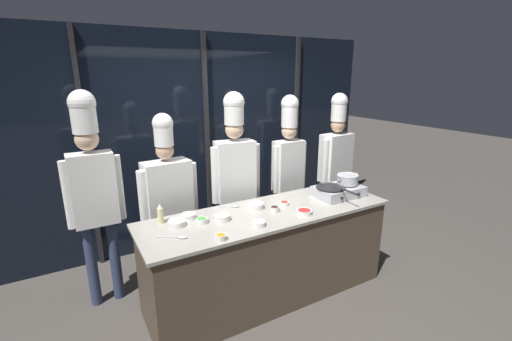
{
  "coord_description": "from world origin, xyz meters",
  "views": [
    {
      "loc": [
        -1.64,
        -2.6,
        2.2
      ],
      "look_at": [
        0.0,
        0.25,
        1.27
      ],
      "focal_mm": 24.0,
      "sensor_mm": 36.0,
      "label": 1
    }
  ],
  "objects_px": {
    "prep_bowl_carrots": "(221,237)",
    "serving_spoon_solid": "(233,206)",
    "prep_bowl_bell_pepper": "(304,212)",
    "prep_bowl_rice": "(222,217)",
    "squeeze_bottle_oil": "(160,214)",
    "chef_sous": "(168,192)",
    "chef_line": "(235,169)",
    "prep_bowl_onion": "(259,223)",
    "prep_bowl_bean_sprouts": "(177,223)",
    "prep_bowl_scallions": "(202,220)",
    "serving_spoon_slotted": "(179,237)",
    "frying_pan": "(331,185)",
    "portable_stove": "(339,191)",
    "prep_bowl_chili_flakes": "(284,203)",
    "chef_apprentice": "(336,157)",
    "prep_bowl_garlic": "(188,216)",
    "chef_head": "(93,182)",
    "chef_pastry": "(288,161)",
    "prep_bowl_soy_glaze": "(274,209)",
    "prep_bowl_noodles": "(256,205)",
    "stock_pot": "(348,179)"
  },
  "relations": [
    {
      "from": "prep_bowl_carrots",
      "to": "serving_spoon_solid",
      "type": "relative_size",
      "value": 0.46
    },
    {
      "from": "prep_bowl_bell_pepper",
      "to": "serving_spoon_solid",
      "type": "bearing_deg",
      "value": 135.94
    },
    {
      "from": "prep_bowl_rice",
      "to": "serving_spoon_solid",
      "type": "relative_size",
      "value": 0.69
    },
    {
      "from": "squeeze_bottle_oil",
      "to": "chef_sous",
      "type": "relative_size",
      "value": 0.1
    },
    {
      "from": "prep_bowl_rice",
      "to": "chef_line",
      "type": "relative_size",
      "value": 0.07
    },
    {
      "from": "prep_bowl_onion",
      "to": "prep_bowl_bean_sprouts",
      "type": "distance_m",
      "value": 0.72
    },
    {
      "from": "prep_bowl_scallions",
      "to": "serving_spoon_slotted",
      "type": "xyz_separation_m",
      "value": [
        -0.27,
        -0.18,
        -0.02
      ]
    },
    {
      "from": "frying_pan",
      "to": "serving_spoon_slotted",
      "type": "relative_size",
      "value": 2.32
    },
    {
      "from": "portable_stove",
      "to": "prep_bowl_carrots",
      "type": "xyz_separation_m",
      "value": [
        -1.53,
        -0.3,
        -0.03
      ]
    },
    {
      "from": "chef_line",
      "to": "prep_bowl_bean_sprouts",
      "type": "bearing_deg",
      "value": 38.63
    },
    {
      "from": "prep_bowl_chili_flakes",
      "to": "serving_spoon_solid",
      "type": "height_order",
      "value": "prep_bowl_chili_flakes"
    },
    {
      "from": "frying_pan",
      "to": "chef_apprentice",
      "type": "distance_m",
      "value": 1.08
    },
    {
      "from": "chef_line",
      "to": "chef_sous",
      "type": "bearing_deg",
      "value": -0.2
    },
    {
      "from": "serving_spoon_slotted",
      "to": "serving_spoon_solid",
      "type": "xyz_separation_m",
      "value": [
        0.67,
        0.38,
        -0.0
      ]
    },
    {
      "from": "squeeze_bottle_oil",
      "to": "chef_line",
      "type": "relative_size",
      "value": 0.09
    },
    {
      "from": "squeeze_bottle_oil",
      "to": "prep_bowl_garlic",
      "type": "distance_m",
      "value": 0.26
    },
    {
      "from": "prep_bowl_garlic",
      "to": "chef_apprentice",
      "type": "distance_m",
      "value": 2.33
    },
    {
      "from": "chef_head",
      "to": "chef_pastry",
      "type": "distance_m",
      "value": 2.21
    },
    {
      "from": "chef_pastry",
      "to": "prep_bowl_bean_sprouts",
      "type": "bearing_deg",
      "value": 18.72
    },
    {
      "from": "prep_bowl_chili_flakes",
      "to": "serving_spoon_solid",
      "type": "xyz_separation_m",
      "value": [
        -0.48,
        0.21,
        -0.01
      ]
    },
    {
      "from": "prep_bowl_bean_sprouts",
      "to": "prep_bowl_chili_flakes",
      "type": "height_order",
      "value": "prep_bowl_bean_sprouts"
    },
    {
      "from": "prep_bowl_soy_glaze",
      "to": "prep_bowl_noodles",
      "type": "bearing_deg",
      "value": 127.22
    },
    {
      "from": "frying_pan",
      "to": "chef_pastry",
      "type": "bearing_deg",
      "value": 90.78
    },
    {
      "from": "prep_bowl_bell_pepper",
      "to": "serving_spoon_slotted",
      "type": "bearing_deg",
      "value": 174.47
    },
    {
      "from": "frying_pan",
      "to": "prep_bowl_onion",
      "type": "height_order",
      "value": "frying_pan"
    },
    {
      "from": "chef_pastry",
      "to": "prep_bowl_garlic",
      "type": "bearing_deg",
      "value": 17.11
    },
    {
      "from": "stock_pot",
      "to": "prep_bowl_noodles",
      "type": "distance_m",
      "value": 1.09
    },
    {
      "from": "serving_spoon_slotted",
      "to": "chef_apprentice",
      "type": "height_order",
      "value": "chef_apprentice"
    },
    {
      "from": "chef_pastry",
      "to": "chef_apprentice",
      "type": "bearing_deg",
      "value": 176.66
    },
    {
      "from": "portable_stove",
      "to": "chef_sous",
      "type": "distance_m",
      "value": 1.82
    },
    {
      "from": "frying_pan",
      "to": "chef_head",
      "type": "height_order",
      "value": "chef_head"
    },
    {
      "from": "serving_spoon_solid",
      "to": "frying_pan",
      "type": "bearing_deg",
      "value": -15.8
    },
    {
      "from": "prep_bowl_soy_glaze",
      "to": "chef_sous",
      "type": "distance_m",
      "value": 1.12
    },
    {
      "from": "squeeze_bottle_oil",
      "to": "prep_bowl_bell_pepper",
      "type": "distance_m",
      "value": 1.32
    },
    {
      "from": "prep_bowl_onion",
      "to": "chef_pastry",
      "type": "xyz_separation_m",
      "value": [
        1.01,
        0.99,
        0.22
      ]
    },
    {
      "from": "prep_bowl_onion",
      "to": "chef_line",
      "type": "height_order",
      "value": "chef_line"
    },
    {
      "from": "prep_bowl_bell_pepper",
      "to": "prep_bowl_rice",
      "type": "bearing_deg",
      "value": 160.78
    },
    {
      "from": "prep_bowl_rice",
      "to": "serving_spoon_solid",
      "type": "xyz_separation_m",
      "value": [
        0.22,
        0.24,
        -0.02
      ]
    },
    {
      "from": "prep_bowl_onion",
      "to": "prep_bowl_chili_flakes",
      "type": "xyz_separation_m",
      "value": [
        0.47,
        0.29,
        -0.01
      ]
    },
    {
      "from": "chef_head",
      "to": "prep_bowl_garlic",
      "type": "bearing_deg",
      "value": 145.54
    },
    {
      "from": "portable_stove",
      "to": "chef_pastry",
      "type": "bearing_deg",
      "value": 99.6
    },
    {
      "from": "prep_bowl_noodles",
      "to": "chef_sous",
      "type": "bearing_deg",
      "value": 138.99
    },
    {
      "from": "squeeze_bottle_oil",
      "to": "prep_bowl_soy_glaze",
      "type": "height_order",
      "value": "squeeze_bottle_oil"
    },
    {
      "from": "chef_apprentice",
      "to": "prep_bowl_bell_pepper",
      "type": "bearing_deg",
      "value": 30.83
    },
    {
      "from": "frying_pan",
      "to": "prep_bowl_soy_glaze",
      "type": "relative_size",
      "value": 5.79
    },
    {
      "from": "prep_bowl_soy_glaze",
      "to": "prep_bowl_scallions",
      "type": "bearing_deg",
      "value": 172.39
    },
    {
      "from": "squeeze_bottle_oil",
      "to": "serving_spoon_slotted",
      "type": "bearing_deg",
      "value": -82.26
    },
    {
      "from": "stock_pot",
      "to": "prep_bowl_rice",
      "type": "height_order",
      "value": "stock_pot"
    },
    {
      "from": "prep_bowl_carrots",
      "to": "chef_line",
      "type": "height_order",
      "value": "chef_line"
    },
    {
      "from": "prep_bowl_garlic",
      "to": "chef_head",
      "type": "relative_size",
      "value": 0.06
    }
  ]
}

